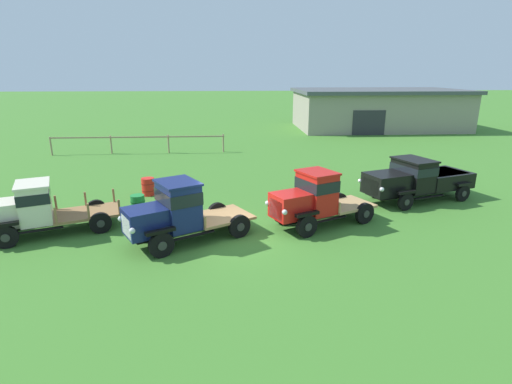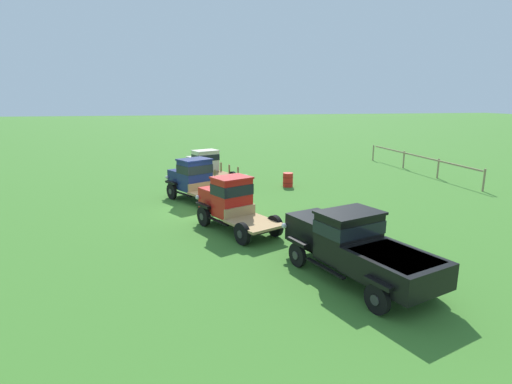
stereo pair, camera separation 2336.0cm
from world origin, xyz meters
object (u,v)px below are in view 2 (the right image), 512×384
at_px(vintage_truck_second_in_line, 194,178).
at_px(vintage_truck_foreground_near, 205,164).
at_px(vintage_truck_midrow_center, 230,201).
at_px(vintage_truck_far_side, 355,245).
at_px(oil_drum_near_fence, 288,180).
at_px(oil_drum_beside_row, 243,182).

bearing_deg(vintage_truck_second_in_line, vintage_truck_foreground_near, 169.24).
bearing_deg(vintage_truck_foreground_near, vintage_truck_midrow_center, 1.23).
xyz_separation_m(vintage_truck_foreground_near, vintage_truck_far_side, (16.34, 3.31, -0.01)).
distance_m(vintage_truck_foreground_near, vintage_truck_second_in_line, 5.54).
bearing_deg(vintage_truck_foreground_near, vintage_truck_far_side, 11.43).
relative_size(vintage_truck_midrow_center, oil_drum_near_fence, 5.40).
bearing_deg(vintage_truck_far_side, oil_drum_near_fence, 172.83).
relative_size(vintage_truck_second_in_line, oil_drum_near_fence, 5.57).
xyz_separation_m(vintage_truck_far_side, oil_drum_near_fence, (-13.07, 1.64, -0.62)).
distance_m(vintage_truck_midrow_center, oil_drum_near_fence, 8.81).
height_order(vintage_truck_midrow_center, oil_drum_near_fence, vintage_truck_midrow_center).
relative_size(vintage_truck_second_in_line, vintage_truck_midrow_center, 1.03).
height_order(vintage_truck_foreground_near, oil_drum_near_fence, vintage_truck_foreground_near).
relative_size(vintage_truck_far_side, oil_drum_near_fence, 6.65).
bearing_deg(vintage_truck_foreground_near, oil_drum_near_fence, 56.54).
relative_size(vintage_truck_foreground_near, oil_drum_near_fence, 5.88).
bearing_deg(vintage_truck_far_side, vintage_truck_foreground_near, -168.57).
distance_m(vintage_truck_far_side, oil_drum_beside_row, 13.02).
bearing_deg(vintage_truck_second_in_line, vintage_truck_midrow_center, 13.57).
xyz_separation_m(oil_drum_beside_row, oil_drum_near_fence, (-0.12, 2.90, -0.00)).
bearing_deg(vintage_truck_second_in_line, oil_drum_beside_row, 123.60).
bearing_deg(vintage_truck_midrow_center, oil_drum_near_fence, 147.51).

